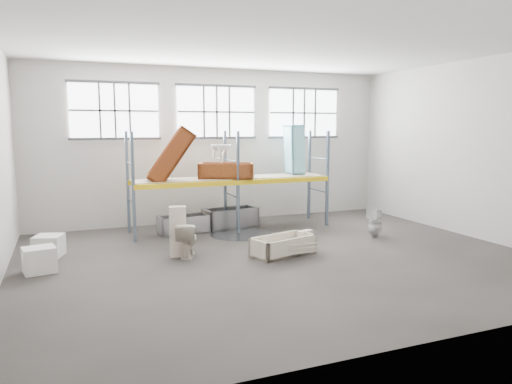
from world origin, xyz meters
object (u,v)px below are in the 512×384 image
bathtub_beige (283,245)px  steel_tub_right (231,218)px  steel_tub_left (183,224)px  carton_near (39,260)px  blue_tub_upright (294,149)px  bucket (267,252)px  toilet_white (375,222)px  rust_tub_flat (226,171)px  toilet_beige (187,240)px  cistern_tall (178,231)px

bathtub_beige → steel_tub_right: 3.58m
steel_tub_left → carton_near: bearing=-145.2°
carton_near → bathtub_beige: bearing=-7.0°
bathtub_beige → blue_tub_upright: blue_tub_upright is taller
blue_tub_upright → bucket: 5.08m
steel_tub_left → steel_tub_right: steel_tub_right is taller
toilet_white → bucket: 3.93m
bathtub_beige → toilet_white: bearing=-2.7°
rust_tub_flat → blue_tub_upright: blue_tub_upright is taller
bathtub_beige → rust_tub_flat: 3.59m
toilet_beige → rust_tub_flat: (1.83, 2.46, 1.40)m
bucket → rust_tub_flat: bearing=87.5°
rust_tub_flat → bucket: rust_tub_flat is taller
steel_tub_left → bucket: 3.71m
bathtub_beige → carton_near: 5.53m
bathtub_beige → carton_near: carton_near is taller
steel_tub_right → rust_tub_flat: size_ratio=1.01×
steel_tub_left → rust_tub_flat: 2.04m
rust_tub_flat → steel_tub_left: bearing=175.2°
rust_tub_flat → blue_tub_upright: size_ratio=1.03×
steel_tub_right → bucket: 3.81m
cistern_tall → rust_tub_flat: size_ratio=0.76×
steel_tub_left → steel_tub_right: size_ratio=0.88×
cistern_tall → steel_tub_left: bearing=84.9°
rust_tub_flat → carton_near: rust_tub_flat is taller
bathtub_beige → blue_tub_upright: bearing=44.1°
bucket → toilet_beige: bearing=150.5°
steel_tub_left → carton_near: 4.61m
toilet_white → bucket: size_ratio=2.47×
bathtub_beige → toilet_beige: (-2.21, 0.74, 0.18)m
bucket → carton_near: carton_near is taller
bathtub_beige → bucket: bearing=-173.8°
toilet_beige → steel_tub_right: bearing=-103.3°
toilet_beige → cistern_tall: cistern_tall is taller
steel_tub_left → rust_tub_flat: rust_tub_flat is taller
rust_tub_flat → blue_tub_upright: bearing=8.4°
cistern_tall → carton_near: cistern_tall is taller
toilet_beige → steel_tub_left: toilet_beige is taller
bathtub_beige → steel_tub_right: steel_tub_right is taller
steel_tub_right → bucket: (-0.40, -3.79, -0.13)m
toilet_white → carton_near: (-8.75, -0.09, -0.15)m
cistern_tall → steel_tub_right: size_ratio=0.75×
bathtub_beige → bucket: (-0.53, -0.22, -0.06)m
cistern_tall → bucket: cistern_tall is taller
cistern_tall → bucket: size_ratio=3.57×
bathtub_beige → steel_tub_left: bearing=101.3°
rust_tub_flat → steel_tub_right: bearing=56.7°
bathtub_beige → cistern_tall: bearing=145.2°
steel_tub_right → blue_tub_upright: size_ratio=1.04×
bathtub_beige → toilet_white: 3.36m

